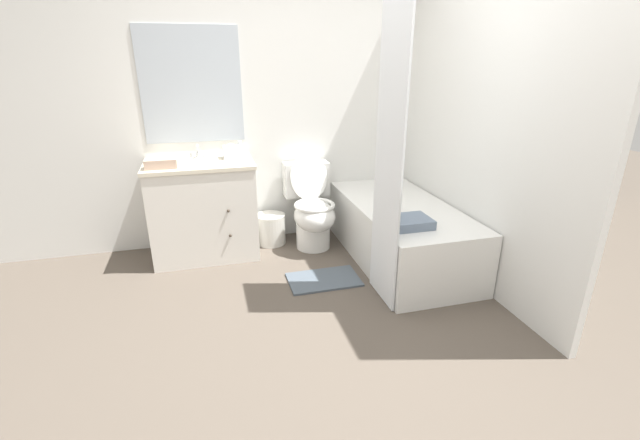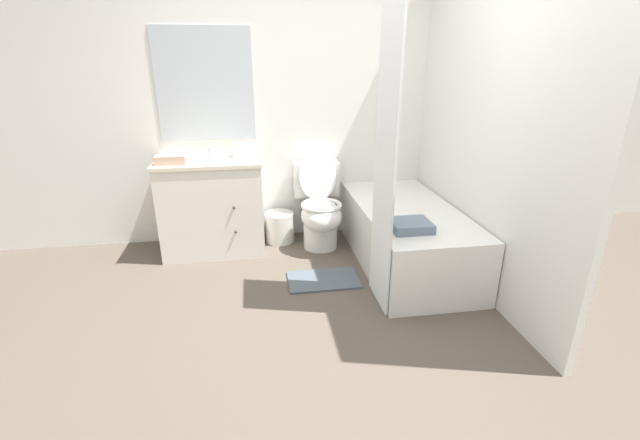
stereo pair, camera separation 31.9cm
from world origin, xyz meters
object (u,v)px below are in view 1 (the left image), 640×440
hand_towel_folded (161,164)px  bathtub (400,232)px  tissue_box (231,152)px  vanity_cabinet (204,209)px  bath_towel_folded (411,222)px  soap_dispenser (240,150)px  bath_mat (324,280)px  sink_faucet (198,153)px  wastebasket (271,229)px  toilet (312,209)px

hand_towel_folded → bathtub: bearing=-11.6°
hand_towel_folded → tissue_box: bearing=21.7°
vanity_cabinet → bath_towel_folded: vanity_cabinet is taller
vanity_cabinet → soap_dispenser: size_ratio=6.12×
bath_mat → hand_towel_folded: bearing=152.4°
sink_faucet → wastebasket: (0.58, -0.10, -0.73)m
bathtub → wastebasket: (-1.01, 0.62, -0.11)m
tissue_box → soap_dispenser: bearing=-4.6°
tissue_box → hand_towel_folded: size_ratio=0.61×
bath_mat → sink_faucet: bearing=132.9°
vanity_cabinet → bathtub: vanity_cabinet is taller
sink_faucet → wastebasket: 0.94m
tissue_box → hand_towel_folded: (-0.55, -0.22, -0.02)m
toilet → bath_mat: 0.76m
toilet → wastebasket: bearing=156.8°
vanity_cabinet → tissue_box: size_ratio=6.11×
toilet → hand_towel_folded: (-1.22, -0.08, 0.52)m
toilet → hand_towel_folded: size_ratio=3.52×
vanity_cabinet → toilet: toilet is taller
sink_faucet → toilet: 1.10m
wastebasket → bath_towel_folded: 1.43m
soap_dispenser → hand_towel_folded: 0.66m
toilet → soap_dispenser: size_ratio=5.83×
sink_faucet → toilet: bearing=-14.8°
toilet → bath_towel_folded: 1.07m
wastebasket → bath_towel_folded: size_ratio=1.01×
sink_faucet → hand_towel_folded: bearing=-130.5°
sink_faucet → hand_towel_folded: size_ratio=0.60×
sink_faucet → bath_towel_folded: 1.89m
toilet → bathtub: (0.65, -0.47, -0.10)m
hand_towel_folded → vanity_cabinet: bearing=27.0°
bathtub → vanity_cabinet: bearing=161.6°
bathtub → bath_mat: bearing=-163.8°
sink_faucet → hand_towel_folded: 0.43m
hand_towel_folded → bath_mat: hand_towel_folded is taller
vanity_cabinet → bathtub: 1.69m
soap_dispenser → hand_towel_folded: bearing=-161.1°
sink_faucet → bath_towel_folded: sink_faucet is taller
tissue_box → bath_towel_folded: tissue_box is taller
hand_towel_folded → bath_mat: size_ratio=0.43×
toilet → vanity_cabinet: bearing=176.2°
sink_faucet → bathtub: size_ratio=0.09×
vanity_cabinet → wastebasket: size_ratio=3.14×
sink_faucet → bathtub: (1.59, -0.71, -0.62)m
vanity_cabinet → toilet: bearing=-3.8°
bathtub → bath_towel_folded: 0.56m
wastebasket → bath_towel_folded: bath_towel_folded is taller
hand_towel_folded → toilet: bearing=3.7°
sink_faucet → soap_dispenser: (0.35, -0.11, 0.03)m
sink_faucet → tissue_box: (0.27, -0.11, 0.02)m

